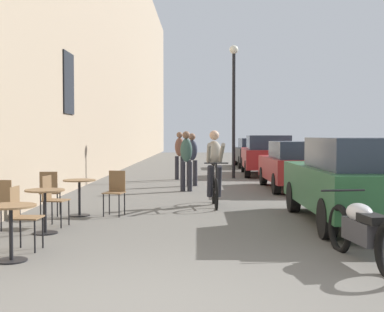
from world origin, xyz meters
The scene contains 20 objects.
ground_plane centered at (0.00, 0.00, 0.00)m, with size 88.00×88.00×0.00m, color #5B5954.
building_facade_left centered at (-3.45, 14.00, 5.92)m, with size 0.54×68.00×11.85m.
cafe_table_near centered at (-1.94, 1.83, 0.52)m, with size 0.64×0.64×0.72m.
cafe_chair_near_toward_street centered at (-2.01, 2.47, 0.52)m, with size 0.40×0.40×0.89m.
cafe_table_mid centered at (-2.06, 3.73, 0.52)m, with size 0.64×0.64×0.72m.
cafe_chair_mid_toward_street centered at (-2.14, 4.43, 0.52)m, with size 0.44×0.44×0.89m.
cafe_chair_mid_toward_wall centered at (-2.70, 3.66, 0.52)m, with size 0.40×0.40×0.89m.
cafe_table_far centered at (-1.93, 5.64, 0.52)m, with size 0.64×0.64×0.72m.
cafe_chair_far_toward_street centered at (-1.23, 5.72, 0.52)m, with size 0.45×0.45×0.89m.
cafe_chair_far_toward_wall centered at (-2.51, 5.57, 0.52)m, with size 0.42×0.42×0.89m.
cyclist_on_bicycle centered at (0.79, 7.21, 0.81)m, with size 0.52×1.76×1.74m.
pedestrian_near centered at (0.06, 10.30, 0.97)m, with size 0.37×0.28×1.71m.
pedestrian_mid centered at (0.20, 11.90, 0.94)m, with size 0.36×0.27×1.66m.
pedestrian_far centered at (-0.28, 14.32, 0.97)m, with size 0.35×0.26×1.72m.
street_lamp centered at (1.69, 14.89, 3.11)m, with size 0.32×0.32×4.90m.
parked_car_nearest centered at (3.24, 4.68, 0.81)m, with size 1.88×4.39×1.56m.
parked_car_second centered at (3.26, 10.76, 0.74)m, with size 1.75×4.03×1.43m.
parked_car_third centered at (3.12, 16.45, 0.82)m, with size 2.01×4.53×1.59m.
parked_car_fourth centered at (3.12, 21.83, 0.75)m, with size 1.78×4.09×1.45m.
parked_motorcycle centered at (2.51, 1.78, 0.40)m, with size 0.62×2.14×0.92m.
Camera 1 is at (0.47, -4.87, 1.61)m, focal length 49.99 mm.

